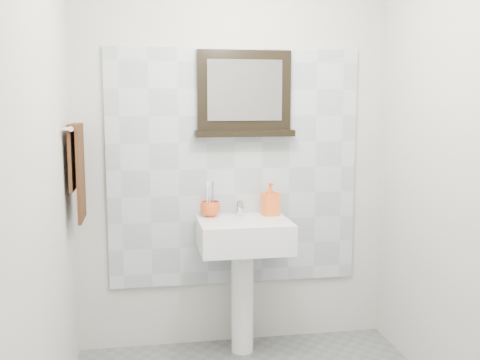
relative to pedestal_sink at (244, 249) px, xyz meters
name	(u,v)px	position (x,y,z in m)	size (l,w,h in m)	color
back_wall	(234,153)	(-0.02, 0.23, 0.57)	(2.00, 0.01, 2.50)	beige
front_wall	(374,228)	(-0.02, -1.97, 0.57)	(2.00, 0.01, 2.50)	beige
left_wall	(40,179)	(-1.02, -0.87, 0.57)	(0.01, 2.20, 2.50)	beige
right_wall	(479,170)	(0.98, -0.87, 0.57)	(0.01, 2.20, 2.50)	beige
splashback	(235,168)	(-0.02, 0.21, 0.47)	(1.60, 0.02, 1.50)	#ACB6BB
pedestal_sink	(244,249)	(0.00, 0.00, 0.00)	(0.55, 0.44, 0.96)	white
toothbrush_cup	(210,209)	(-0.19, 0.13, 0.23)	(0.12, 0.12, 0.10)	#E34F1A
toothbrushes	(210,197)	(-0.19, 0.13, 0.31)	(0.05, 0.04, 0.21)	white
soap_dispenser	(270,199)	(0.19, 0.11, 0.29)	(0.09, 0.10, 0.21)	#FF3D1E
framed_mirror	(244,96)	(0.04, 0.19, 0.93)	(0.63, 0.11, 0.53)	black
towel_bar	(75,127)	(-0.97, -0.03, 0.75)	(0.07, 0.40, 0.03)	silver
hand_towel	(77,165)	(-0.96, -0.03, 0.54)	(0.06, 0.30, 0.55)	#341D0E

